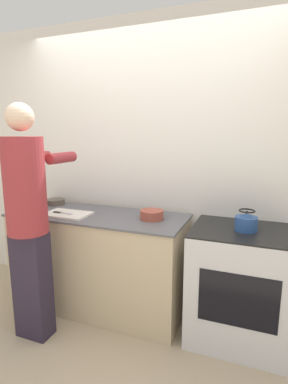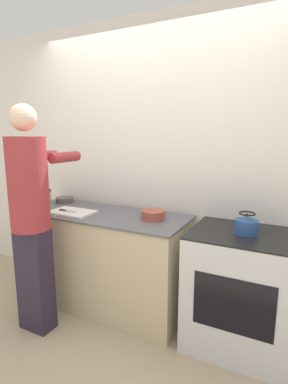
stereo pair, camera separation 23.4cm
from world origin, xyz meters
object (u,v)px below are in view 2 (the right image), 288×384
Objects in this scene: kettle at (246,225)px; canister_jar at (45,197)px; oven at (240,290)px; knife at (68,211)px; cutting_board at (72,212)px; bowl_prep at (153,215)px; person at (31,212)px.

canister_jar is at bearing 179.31° from kettle.
knife is at bearing -174.56° from oven.
kettle is 1.93m from canister_jar.
knife reaches higher than cutting_board.
knife is at bearing -19.57° from canister_jar.
bowl_prep reaches higher than knife.
cutting_board is 0.75m from bowl_prep.
canister_jar is at bearing 159.93° from knife.
knife is (-1.49, -0.14, 0.46)m from oven.
bowl_prep is (0.73, 0.15, 0.03)m from cutting_board.
oven is 5.45× the size of kettle.
person reaches higher than knife.
canister_jar is (-1.19, -0.02, 0.04)m from bowl_prep.
person is 1.61m from kettle.
person is 4.52× the size of cutting_board.
kettle is at bearing 18.99° from person.
bowl_prep is at bearing 36.20° from person.
person is at bearing -143.80° from bowl_prep.
knife is 1.31× the size of canister_jar.
kettle reaches higher than knife.
canister_jar is (-1.92, 0.01, 0.52)m from oven.
cutting_board is at bearing 83.63° from person.
oven is 4.53× the size of knife.
cutting_board is 2.04× the size of knife.
person is 0.96m from bowl_prep.
cutting_board is (-1.46, -0.13, 0.45)m from oven.
bowl_prep is (0.76, 0.17, 0.02)m from knife.
kettle is at bearing -3.36° from bowl_prep.
bowl_prep is (-0.75, 0.04, -0.03)m from kettle.
kettle reaches higher than cutting_board.
bowl_prep is (-0.73, 0.03, 0.48)m from oven.
kettle reaches higher than canister_jar.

